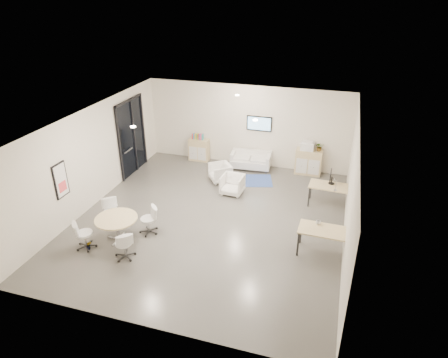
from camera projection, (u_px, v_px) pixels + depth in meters
room_shell at (210, 173)px, 11.74m from camera, size 9.60×10.60×4.80m
glass_door at (132, 135)px, 14.96m from camera, size 0.09×1.90×2.85m
artwork at (61, 180)px, 11.43m from camera, size 0.05×0.54×1.04m
wall_tv at (259, 124)px, 15.37m from camera, size 0.98×0.06×0.58m
ceiling_spots at (212, 112)px, 11.80m from camera, size 3.14×4.14×0.03m
sideboard_left at (199, 150)px, 16.41m from camera, size 0.81×0.42×0.91m
sideboard_right at (308, 162)px, 15.21m from camera, size 0.98×0.47×0.98m
books at (198, 137)px, 16.17m from camera, size 0.47×0.14×0.22m
printer at (308, 146)px, 14.94m from camera, size 0.50×0.42×0.35m
loveseat at (251, 161)px, 15.75m from camera, size 1.61×0.89×0.58m
blue_rug at (251, 180)px, 14.86m from camera, size 1.80×1.44×0.01m
armchair_left at (220, 172)px, 14.69m from camera, size 0.98×0.98×0.74m
armchair_right at (232, 184)px, 13.82m from camera, size 0.76×0.72×0.75m
desk_rear at (331, 188)px, 12.97m from camera, size 1.41×0.76×0.72m
desk_front at (326, 232)px, 10.60m from camera, size 1.45×0.76×0.75m
monitor at (331, 177)px, 12.97m from camera, size 0.20×0.50×0.44m
round_table at (116, 221)px, 11.18m from camera, size 1.19×1.19×0.72m
meeting_chairs at (117, 228)px, 11.29m from camera, size 2.15×2.15×0.82m
plant_cabinet at (320, 148)px, 14.84m from camera, size 0.38×0.40×0.26m
plant_floor at (89, 248)px, 11.02m from camera, size 0.24×0.30×0.12m
cup at (318, 222)px, 10.80m from camera, size 0.14×0.12×0.13m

